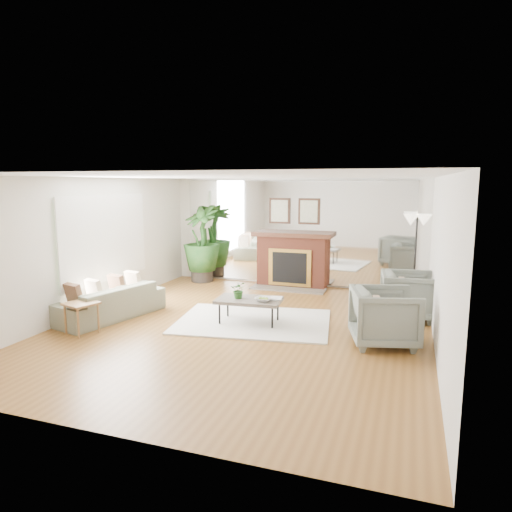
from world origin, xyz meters
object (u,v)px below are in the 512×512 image
at_px(coffee_table, 249,301).
at_px(potted_ficus, 202,241).
at_px(sofa, 111,302).
at_px(fireplace, 292,259).
at_px(side_table, 81,307).
at_px(armchair_back, 408,295).
at_px(floor_lamp, 417,227).
at_px(armchair_front, 385,317).

distance_m(coffee_table, potted_ficus, 3.68).
bearing_deg(sofa, fireplace, 159.22).
height_order(sofa, side_table, sofa).
bearing_deg(potted_ficus, coffee_table, -51.69).
distance_m(armchair_back, floor_lamp, 1.97).
height_order(fireplace, coffee_table, fireplace).
height_order(sofa, armchair_back, armchair_back).
height_order(side_table, potted_ficus, potted_ficus).
bearing_deg(armchair_front, armchair_back, -27.16).
relative_size(armchair_back, armchair_front, 0.98).
bearing_deg(armchair_back, sofa, 101.56).
distance_m(sofa, floor_lamp, 6.24).
relative_size(fireplace, potted_ficus, 1.10).
relative_size(armchair_back, floor_lamp, 0.53).
height_order(fireplace, side_table, fireplace).
distance_m(coffee_table, side_table, 2.73).
bearing_deg(sofa, armchair_front, 106.29).
bearing_deg(sofa, armchair_back, 122.78).
bearing_deg(floor_lamp, fireplace, 176.63).
xyz_separation_m(coffee_table, side_table, (-2.37, -1.36, 0.03)).
height_order(fireplace, sofa, fireplace).
relative_size(coffee_table, armchair_front, 1.22).
height_order(coffee_table, side_table, side_table).
distance_m(coffee_table, floor_lamp, 4.06).
bearing_deg(side_table, armchair_front, 12.71).
bearing_deg(sofa, coffee_table, 115.11).
distance_m(potted_ficus, floor_lamp, 4.95).
xyz_separation_m(coffee_table, armchair_front, (2.26, -0.31, 0.03)).
bearing_deg(floor_lamp, potted_ficus, 180.00).
bearing_deg(armchair_back, fireplace, 48.56).
height_order(fireplace, armchair_back, fireplace).
height_order(armchair_back, floor_lamp, floor_lamp).
relative_size(fireplace, side_table, 3.64).
xyz_separation_m(armchair_front, potted_ficus, (-4.51, 3.16, 0.57)).
distance_m(fireplace, side_table, 4.96).
bearing_deg(side_table, potted_ficus, 88.40).
relative_size(armchair_front, floor_lamp, 0.54).
distance_m(fireplace, sofa, 4.27).
xyz_separation_m(fireplace, potted_ficus, (-2.22, -0.16, 0.34)).
bearing_deg(armchair_front, coffee_table, 66.72).
xyz_separation_m(fireplace, armchair_front, (2.28, -3.32, -0.23)).
relative_size(sofa, floor_lamp, 1.13).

